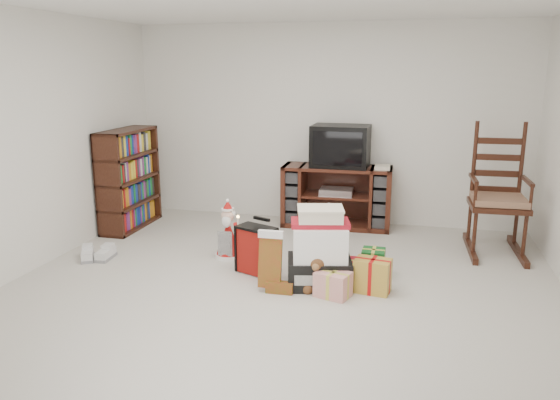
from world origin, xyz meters
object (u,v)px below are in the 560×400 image
at_px(rocking_chair, 497,207).
at_px(red_suitcase, 256,250).
at_px(bookshelf, 129,181).
at_px(gift_cluster, 357,272).
at_px(gift_pile, 320,253).
at_px(crt_television, 340,146).
at_px(tv_stand, 337,196).
at_px(teddy_bear, 317,274).
at_px(sneaker_pair, 97,255).
at_px(mrs_claus_figurine, 228,236).
at_px(santa_figurine, 328,238).

height_order(rocking_chair, red_suitcase, rocking_chair).
relative_size(bookshelf, red_suitcase, 2.22).
relative_size(bookshelf, rocking_chair, 0.85).
xyz_separation_m(bookshelf, gift_cluster, (2.96, -1.23, -0.45)).
bearing_deg(rocking_chair, red_suitcase, -152.93).
xyz_separation_m(rocking_chair, gift_pile, (-1.68, -1.44, -0.18)).
relative_size(red_suitcase, crt_television, 0.79).
xyz_separation_m(tv_stand, teddy_bear, (0.14, -2.07, -0.23)).
distance_m(gift_pile, sneaker_pair, 2.40).
bearing_deg(sneaker_pair, rocking_chair, -1.77).
bearing_deg(gift_cluster, bookshelf, 157.45).
bearing_deg(crt_television, tv_stand, -164.13).
bearing_deg(mrs_claus_figurine, bookshelf, 153.59).
bearing_deg(red_suitcase, santa_figurine, 66.24).
bearing_deg(teddy_bear, rocking_chair, 42.90).
xyz_separation_m(sneaker_pair, crt_television, (2.28, 1.84, 0.97)).
bearing_deg(gift_pile, tv_stand, 80.45).
bearing_deg(bookshelf, tv_stand, 14.68).
relative_size(rocking_chair, mrs_claus_figurine, 2.35).
xyz_separation_m(tv_stand, gift_pile, (0.13, -1.95, -0.07)).
height_order(red_suitcase, sneaker_pair, red_suitcase).
xyz_separation_m(red_suitcase, teddy_bear, (0.65, -0.27, -0.09)).
xyz_separation_m(gift_cluster, crt_television, (-0.44, 1.89, 0.88)).
bearing_deg(red_suitcase, rocking_chair, 51.50).
bearing_deg(bookshelf, teddy_bear, -28.32).
distance_m(red_suitcase, gift_cluster, 1.00).
distance_m(santa_figurine, mrs_claus_figurine, 1.05).
xyz_separation_m(gift_pile, mrs_claus_figurine, (-1.06, 0.52, -0.08)).
distance_m(tv_stand, gift_cluster, 1.96).
relative_size(bookshelf, gift_pile, 1.69).
xyz_separation_m(bookshelf, santa_figurine, (2.59, -0.57, -0.36)).
relative_size(mrs_claus_figurine, gift_cluster, 0.69).
xyz_separation_m(rocking_chair, mrs_claus_figurine, (-2.74, -0.92, -0.26)).
relative_size(bookshelf, gift_cluster, 1.36).
relative_size(tv_stand, teddy_bear, 3.90).
height_order(rocking_chair, gift_pile, rocking_chair).
height_order(tv_stand, gift_pile, tv_stand).
distance_m(bookshelf, gift_cluster, 3.24).
bearing_deg(mrs_claus_figurine, crt_television, 56.23).
relative_size(red_suitcase, santa_figurine, 0.94).
bearing_deg(mrs_claus_figurine, teddy_bear, -31.02).
distance_m(rocking_chair, sneaker_pair, 4.29).
xyz_separation_m(teddy_bear, santa_figurine, (-0.04, 0.85, 0.07)).
distance_m(rocking_chair, teddy_bear, 2.31).
bearing_deg(bookshelf, mrs_claus_figurine, -26.41).
relative_size(bookshelf, teddy_bear, 3.53).
relative_size(bookshelf, mrs_claus_figurine, 1.99).
bearing_deg(bookshelf, sneaker_pair, -78.35).
bearing_deg(red_suitcase, bookshelf, 172.36).
distance_m(tv_stand, mrs_claus_figurine, 1.71).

